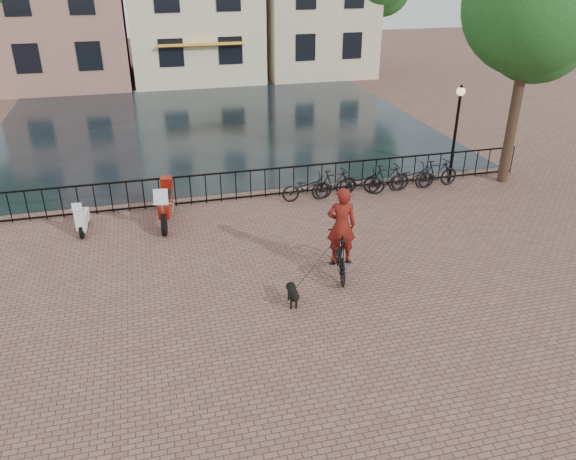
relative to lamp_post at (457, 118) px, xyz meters
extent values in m
plane|color=brown|center=(-7.20, -7.60, -2.38)|extent=(100.00, 100.00, 0.00)
plane|color=black|center=(-7.20, 9.70, -2.38)|extent=(20.00, 20.00, 0.00)
cube|color=black|center=(-7.20, 0.40, -1.38)|extent=(20.00, 0.05, 0.05)
cube|color=black|center=(-7.20, 0.40, -2.30)|extent=(20.00, 0.05, 0.05)
cube|color=orange|center=(-6.70, 17.70, 0.22)|extent=(5.00, 0.60, 0.15)
cylinder|color=black|center=(2.00, -0.30, 0.42)|extent=(0.36, 0.36, 5.60)
sphere|color=#194B19|center=(2.00, -0.30, 3.62)|extent=(4.48, 4.48, 4.48)
cylinder|color=black|center=(4.80, 19.40, 0.60)|extent=(0.36, 0.36, 5.95)
cylinder|color=black|center=(0.00, 0.00, -0.78)|extent=(0.10, 0.10, 3.20)
sphere|color=beige|center=(0.00, 0.00, 0.92)|extent=(0.30, 0.30, 0.30)
imported|color=black|center=(-5.95, -5.06, -1.76)|extent=(1.00, 2.12, 1.23)
imported|color=#62140E|center=(-5.95, -5.06, -0.78)|extent=(0.98, 0.75, 2.41)
imported|color=black|center=(-5.40, -0.20, -1.93)|extent=(1.72, 0.60, 0.90)
imported|color=black|center=(-4.45, -0.20, -1.88)|extent=(1.71, 0.70, 1.00)
imported|color=black|center=(-3.50, -0.20, -1.93)|extent=(1.79, 0.85, 0.90)
imported|color=black|center=(-2.55, -0.20, -1.88)|extent=(1.68, 0.54, 1.00)
imported|color=black|center=(-1.60, -0.20, -1.93)|extent=(1.72, 0.60, 0.90)
imported|color=black|center=(-0.65, -0.20, -1.88)|extent=(1.69, 0.58, 1.00)
camera|label=1|loc=(-10.39, -16.87, 5.11)|focal=35.00mm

